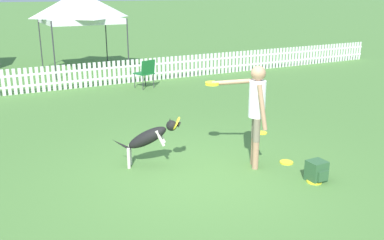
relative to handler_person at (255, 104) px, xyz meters
name	(u,v)px	position (x,y,z in m)	size (l,w,h in m)	color
ground_plane	(200,175)	(-0.99, 0.09, -1.11)	(240.00, 240.00, 0.00)	#4C7A38
handler_person	(255,104)	(0.00, 0.00, 0.00)	(0.85, 1.01, 1.76)	tan
leaping_dog	(150,137)	(-1.56, 0.82, -0.57)	(1.12, 0.69, 0.90)	black
frisbee_near_handler	(262,133)	(1.23, 1.37, -1.10)	(0.24, 0.24, 0.02)	yellow
frisbee_near_dog	(314,181)	(0.49, -1.00, -1.10)	(0.24, 0.24, 0.02)	yellow
frisbee_midfield	(286,162)	(0.62, -0.17, -1.10)	(0.24, 0.24, 0.02)	yellow
backpack_on_grass	(317,171)	(0.56, -0.97, -0.95)	(0.29, 0.30, 0.34)	#2D5633
picket_fence	(82,76)	(-0.99, 7.65, -0.73)	(24.76, 0.04, 0.77)	white
folding_chair_blue_left	(146,71)	(0.72, 6.63, -0.57)	(0.62, 0.63, 0.90)	#333338
canopy_tent_main	(80,7)	(-0.18, 10.62, 1.24)	(2.67, 2.67, 2.93)	#333338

